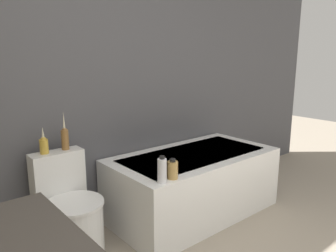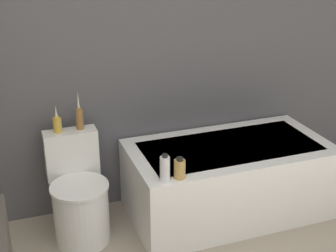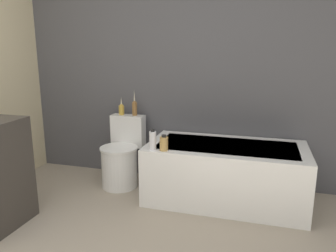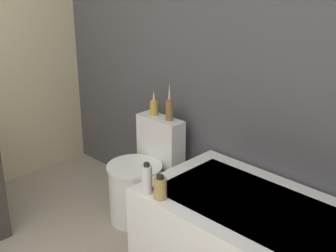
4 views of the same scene
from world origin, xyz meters
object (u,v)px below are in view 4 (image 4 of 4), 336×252
Objects in this scene: vase_gold at (154,106)px; shampoo_bottle_short at (160,188)px; shampoo_bottle_tall at (147,179)px; toilet at (141,180)px; vase_silver at (169,108)px.

vase_gold is 0.92m from shampoo_bottle_short.
shampoo_bottle_tall is at bearing -175.56° from shampoo_bottle_short.
vase_gold is 1.33× the size of shampoo_bottle_short.
toilet is 2.64× the size of vase_silver.
shampoo_bottle_tall is (0.50, -0.39, 0.35)m from toilet.
vase_silver is (0.16, 0.00, 0.03)m from vase_gold.
toilet is 0.72m from shampoo_bottle_tall.
vase_silver is 1.90× the size of shampoo_bottle_short.
vase_silver is (0.08, 0.22, 0.53)m from toilet.
toilet is 0.78m from shampoo_bottle_short.
vase_silver is 0.82m from shampoo_bottle_short.
shampoo_bottle_short is at bearing 4.44° from shampoo_bottle_tall.
shampoo_bottle_tall reaches higher than toilet.
vase_silver is 1.46× the size of shampoo_bottle_tall.
shampoo_bottle_tall is at bearing -55.61° from vase_silver.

